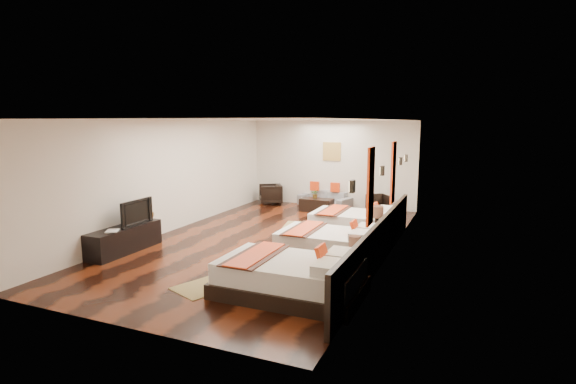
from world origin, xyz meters
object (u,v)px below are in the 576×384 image
at_px(tv, 133,212).
at_px(nightstand_b, 376,235).
at_px(armchair_right, 378,203).
at_px(book, 106,231).
at_px(coffee_table, 317,205).
at_px(armchair_left, 271,194).
at_px(figurine, 147,213).
at_px(bed_far, 356,223).
at_px(sofa, 325,199).
at_px(table_plant, 315,194).
at_px(nightstand_a, 354,264).
at_px(tv_console, 125,239).
at_px(bed_near, 292,277).
at_px(bed_mid, 332,244).

bearing_deg(tv, nightstand_b, -70.17).
bearing_deg(armchair_right, book, -157.45).
bearing_deg(nightstand_b, coffee_table, 126.39).
xyz_separation_m(nightstand_b, armchair_left, (-4.43, 4.07, -0.01)).
relative_size(tv, figurine, 3.00).
bearing_deg(tv, book, 174.62).
height_order(nightstand_b, tv, tv).
bearing_deg(coffee_table, bed_far, -51.03).
distance_m(book, sofa, 7.35).
bearing_deg(armchair_left, tv, -35.72).
distance_m(nightstand_b, tv, 5.28).
bearing_deg(table_plant, armchair_left, 164.12).
relative_size(sofa, coffee_table, 1.78).
distance_m(bed_far, figurine, 4.99).
relative_size(book, armchair_left, 0.44).
bearing_deg(armchair_left, table_plant, 42.86).
bearing_deg(nightstand_a, armchair_right, 97.62).
xyz_separation_m(tv, book, (-0.05, -0.74, -0.26)).
bearing_deg(bed_far, tv_console, -140.96).
xyz_separation_m(nightstand_b, table_plant, (-2.65, 3.56, 0.19)).
height_order(book, sofa, book).
distance_m(tv_console, figurine, 0.86).
distance_m(bed_near, sofa, 7.50).
height_order(nightstand_a, tv, tv).
distance_m(bed_mid, tv_console, 4.41).
bearing_deg(coffee_table, book, -111.05).
bearing_deg(sofa, bed_near, -58.38).
relative_size(tv, coffee_table, 0.96).
relative_size(nightstand_b, tv_console, 0.55).
relative_size(bed_near, tv, 2.43).
height_order(nightstand_a, book, nightstand_a).
bearing_deg(bed_far, bed_near, -89.98).
height_order(bed_mid, armchair_right, bed_mid).
relative_size(bed_far, armchair_right, 3.66).
bearing_deg(bed_far, bed_mid, -90.01).
relative_size(sofa, table_plant, 6.42).
distance_m(bed_near, figurine, 4.49).
relative_size(armchair_right, coffee_table, 0.60).
height_order(bed_far, tv_console, bed_far).
height_order(bed_near, figurine, bed_near).
xyz_separation_m(bed_mid, book, (-4.20, -1.83, 0.28)).
bearing_deg(tv, bed_near, -105.91).
bearing_deg(armchair_right, bed_far, -125.07).
bearing_deg(sofa, armchair_left, -155.76).
distance_m(nightstand_a, tv_console, 4.95).
height_order(bed_far, table_plant, bed_far).
xyz_separation_m(bed_far, tv, (-4.15, -3.15, 0.54)).
xyz_separation_m(nightstand_b, figurine, (-4.95, -1.43, 0.36)).
distance_m(bed_near, tv_console, 4.28).
relative_size(bed_mid, coffee_table, 2.16).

